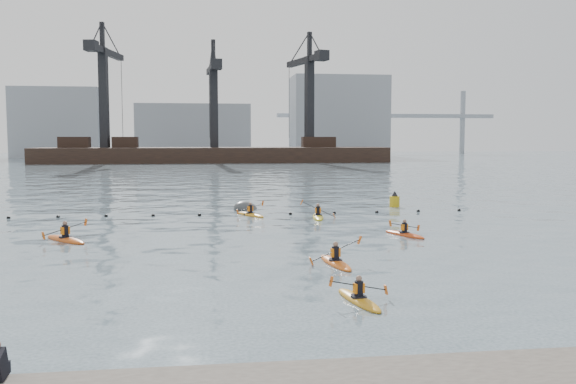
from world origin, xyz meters
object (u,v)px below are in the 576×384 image
Objects in this scene: kayaker_2 at (65,239)px; kayaker_4 at (404,234)px; nav_buoy at (395,201)px; kayaker_3 at (318,216)px; mooring_buoy at (246,209)px; kayaker_1 at (359,299)px; kayaker_5 at (250,214)px; kayaker_0 at (335,262)px.

kayaker_2 is 1.04× the size of kayaker_4.
kayaker_2 is at bearing -149.35° from nav_buoy.
kayaker_4 is at bearing -59.53° from kayaker_3.
mooring_buoy is at bearing 11.50° from kayaker_2.
kayaker_2 reaches higher than mooring_buoy.
kayaker_5 is at bearing 84.34° from kayaker_1.
kayaker_3 is at bearing -141.46° from nav_buoy.
nav_buoy is at bearing 0.27° from mooring_buoy.
mooring_buoy is at bearing 89.27° from kayaker_0.
kayaker_1 is 26.79m from nav_buoy.
kayaker_1 is 1.33× the size of mooring_buoy.
kayaker_4 reaches higher than kayaker_1.
kayaker_0 is at bearing -70.92° from kayaker_2.
kayaker_2 is (-11.68, 12.91, 0.02)m from kayaker_1.
mooring_buoy is at bearing 83.83° from kayaker_1.
kayaker_0 is 2.46× the size of nav_buoy.
kayaker_1 is 25.23m from mooring_buoy.
kayaker_1 is (-0.46, -5.66, -0.01)m from kayaker_0.
nav_buoy is (3.52, 12.91, 0.31)m from kayaker_4.
kayaker_1 reaches higher than mooring_buoy.
kayaker_3 is at bearing -50.92° from kayaker_5.
kayaker_2 is 0.94× the size of kayaker_3.
kayaker_5 is at bearing -88.64° from mooring_buoy.
mooring_buoy is (-1.96, 25.16, -0.09)m from kayaker_1.
nav_buoy is at bearing 59.58° from kayaker_1.
kayaker_5 is 2.23× the size of nav_buoy.
kayaker_0 is 16.10m from kayaker_5.
kayaker_5 reaches higher than mooring_buoy.
nav_buoy reaches higher than kayaker_0.
kayaker_3 is at bearing -13.75° from kayaker_2.
nav_buoy reaches higher than kayaker_2.
kayaker_5 is 11.54m from nav_buoy.
kayaker_3 reaches higher than kayaker_2.
nav_buoy reaches higher than kayaker_1.
kayaker_1 is 0.90× the size of kayaker_3.
kayaker_1 is 2.23× the size of nav_buoy.
kayaker_1 is at bearing -102.46° from kayaker_0.
nav_buoy is at bearing -10.04° from kayaker_5.
nav_buoy is at bearing 45.89° from kayaker_3.
kayaker_0 reaches higher than mooring_buoy.
kayaker_5 is (-4.21, 1.75, -0.01)m from kayaker_3.
kayaker_0 is at bearing 29.87° from kayaker_4.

